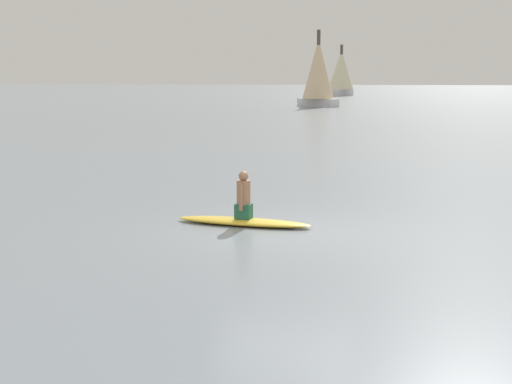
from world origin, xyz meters
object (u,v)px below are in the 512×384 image
surfboard (244,222)px  sailboat_far_left (318,71)px  sailboat_near_left (341,72)px  person_paddler (244,197)px

surfboard → sailboat_far_left: size_ratio=0.40×
surfboard → sailboat_near_left: sailboat_near_left is taller
person_paddler → sailboat_far_left: (-3.00, 55.77, 2.69)m
person_paddler → sailboat_far_left: bearing=102.1°
sailboat_near_left → sailboat_far_left: bearing=22.1°
surfboard → sailboat_far_left: sailboat_far_left is taller
person_paddler → sailboat_far_left: sailboat_far_left is taller
surfboard → person_paddler: size_ratio=2.91×
person_paddler → sailboat_near_left: (-2.69, 91.80, 2.73)m
surfboard → sailboat_far_left: bearing=102.1°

